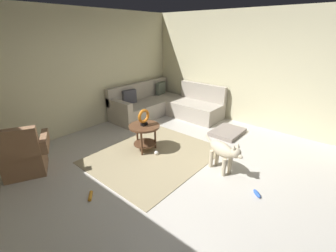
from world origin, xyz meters
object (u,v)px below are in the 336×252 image
(sectional_couch, at_px, (165,106))
(dog_toy_rope, at_px, (90,196))
(dog, at_px, (223,152))
(torus_sculpture, at_px, (144,117))
(dog_bed_mat, at_px, (227,132))
(dog_toy_ball, at_px, (156,153))
(dog_toy_bone, at_px, (257,193))
(armchair, at_px, (23,156))
(side_table, at_px, (144,131))

(sectional_couch, bearing_deg, dog_toy_rope, -156.39)
(dog, bearing_deg, dog_toy_rope, -13.33)
(torus_sculpture, bearing_deg, dog_bed_mat, -27.02)
(sectional_couch, relative_size, dog_toy_ball, 26.46)
(dog, height_order, dog_toy_bone, dog)
(dog, xyz_separation_m, dog_toy_bone, (-0.23, -0.70, -0.35))
(torus_sculpture, distance_m, dog_toy_bone, 2.33)
(torus_sculpture, xyz_separation_m, dog_bed_mat, (1.78, -0.91, -0.67))
(sectional_couch, xyz_separation_m, armchair, (-3.63, -0.08, 0.03))
(torus_sculpture, bearing_deg, dog, -77.99)
(side_table, height_order, dog_toy_bone, side_table)
(sectional_couch, xyz_separation_m, dog_toy_rope, (-3.29, -1.44, -0.26))
(dog_toy_rope, bearing_deg, dog_toy_ball, 3.76)
(armchair, bearing_deg, torus_sculpture, -1.20)
(side_table, height_order, dog_toy_rope, side_table)
(dog_bed_mat, xyz_separation_m, dog_toy_bone, (-1.69, -1.32, -0.01))
(dog_bed_mat, bearing_deg, torus_sculpture, 152.98)
(armchair, height_order, dog_bed_mat, armchair)
(dog_toy_rope, distance_m, dog_toy_bone, 2.42)
(side_table, bearing_deg, armchair, 152.58)
(dog, bearing_deg, dog_bed_mat, -138.75)
(torus_sculpture, bearing_deg, dog_toy_bone, -87.53)
(armchair, xyz_separation_m, dog_toy_rope, (0.34, -1.36, -0.30))
(side_table, relative_size, dog_toy_bone, 3.33)
(torus_sculpture, distance_m, dog_toy_rope, 1.70)
(torus_sculpture, height_order, dog_toy_rope, torus_sculpture)
(dog_bed_mat, relative_size, dog, 0.97)
(sectional_couch, height_order, torus_sculpture, sectional_couch)
(side_table, relative_size, dog, 0.73)
(armchair, distance_m, dog_toy_ball, 2.25)
(armchair, height_order, dog_toy_bone, armchair)
(torus_sculpture, bearing_deg, sectional_couch, 30.01)
(dog_toy_ball, bearing_deg, armchair, 145.59)
(dog_toy_rope, height_order, dog_toy_bone, dog_toy_bone)
(sectional_couch, height_order, dog, sectional_couch)
(torus_sculpture, height_order, dog_toy_bone, torus_sculpture)
(torus_sculpture, height_order, dog, torus_sculpture)
(dog_toy_ball, xyz_separation_m, dog_toy_bone, (0.10, -1.92, -0.01))
(sectional_couch, height_order, dog_toy_rope, sectional_couch)
(dog_toy_rope, bearing_deg, dog_toy_bone, -48.68)
(sectional_couch, distance_m, dog, 2.95)
(dog_bed_mat, xyz_separation_m, dog, (-1.46, -0.62, 0.33))
(sectional_couch, xyz_separation_m, side_table, (-1.79, -1.03, 0.13))
(dog_bed_mat, distance_m, dog_toy_rope, 3.32)
(torus_sculpture, relative_size, dog_toy_ball, 3.83)
(dog, relative_size, dog_toy_rope, 4.49)
(torus_sculpture, bearing_deg, armchair, 152.58)
(torus_sculpture, height_order, dog_bed_mat, torus_sculpture)
(torus_sculpture, relative_size, dog_toy_rope, 1.78)
(armchair, xyz_separation_m, side_table, (1.84, -0.96, 0.09))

